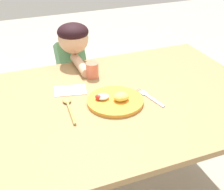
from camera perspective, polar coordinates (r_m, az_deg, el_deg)
The scene contains 7 objects.
dining_table at distance 1.59m, azimuth 2.75°, elevation -3.17°, with size 1.36×1.00×0.73m.
plate at distance 1.49m, azimuth 0.55°, elevation -0.97°, with size 0.27×0.27×0.06m.
fork at distance 1.54m, azimuth 6.98°, elevation -0.45°, with size 0.06×0.20×0.01m.
spoon at distance 1.47m, azimuth -7.93°, elevation -2.04°, with size 0.04×0.23×0.02m.
drinking_cup at distance 1.71m, azimuth -3.64°, elevation 4.59°, with size 0.07×0.07×0.08m, color #DE7054.
person at distance 2.08m, azimuth -7.18°, elevation 2.71°, with size 0.18×0.48×0.97m.
napkin at distance 1.61m, azimuth -7.65°, elevation 0.85°, with size 0.16×0.10×0.00m, color white.
Camera 1 is at (-0.56, -1.20, 1.53)m, focal length 49.92 mm.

